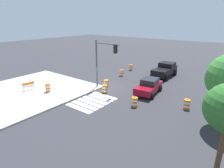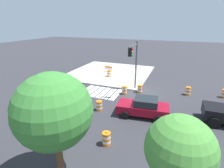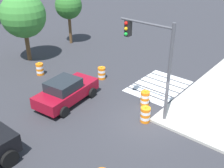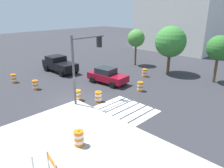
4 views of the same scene
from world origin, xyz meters
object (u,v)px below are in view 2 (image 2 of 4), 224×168
at_px(traffic_barrel_far_curb, 188,91).
at_px(construction_barricade, 109,68).
at_px(traffic_barrel_median_near, 124,90).
at_px(sports_car, 144,107).
at_px(traffic_barrel_median_far, 99,106).
at_px(street_tree_streetside_near, 179,150).
at_px(traffic_light_pole, 134,59).
at_px(traffic_barrel_near_corner, 140,89).
at_px(traffic_barrel_crosswalk_end, 224,94).
at_px(street_tree_streetside_far, 54,111).
at_px(traffic_barrel_on_sidewalk, 109,73).
at_px(traffic_barrel_lane_center, 106,138).

distance_m(traffic_barrel_far_curb, construction_barricade, 12.60).
bearing_deg(traffic_barrel_median_near, sports_car, 126.95).
distance_m(traffic_barrel_median_far, street_tree_streetside_near, 10.62).
bearing_deg(construction_barricade, traffic_light_pole, 129.99).
bearing_deg(traffic_light_pole, traffic_barrel_near_corner, -155.52).
relative_size(sports_car, traffic_barrel_far_curb, 4.39).
bearing_deg(traffic_barrel_crosswalk_end, street_tree_streetside_far, 55.83).
height_order(traffic_barrel_crosswalk_end, traffic_barrel_on_sidewalk, traffic_barrel_on_sidewalk).
height_order(traffic_barrel_on_sidewalk, street_tree_streetside_near, street_tree_streetside_near).
bearing_deg(traffic_barrel_lane_center, traffic_barrel_near_corner, -90.08).
relative_size(traffic_barrel_crosswalk_end, construction_barricade, 0.75).
relative_size(traffic_barrel_median_near, traffic_barrel_lane_center, 1.00).
bearing_deg(street_tree_streetside_far, traffic_barrel_median_far, -80.20).
distance_m(traffic_barrel_lane_center, construction_barricade, 17.23).
bearing_deg(traffic_barrel_median_near, traffic_barrel_lane_center, 99.94).
relative_size(traffic_barrel_crosswalk_end, traffic_barrel_lane_center, 1.00).
relative_size(traffic_barrel_near_corner, construction_barricade, 0.75).
bearing_deg(traffic_light_pole, traffic_barrel_crosswalk_end, -166.44).
relative_size(traffic_barrel_median_far, street_tree_streetside_far, 0.18).
height_order(sports_car, traffic_barrel_far_curb, sports_car).
bearing_deg(construction_barricade, traffic_barrel_median_far, 108.19).
distance_m(traffic_barrel_near_corner, traffic_light_pole, 3.55).
relative_size(traffic_barrel_far_curb, traffic_light_pole, 0.19).
bearing_deg(traffic_barrel_lane_center, traffic_barrel_on_sidewalk, -68.25).
relative_size(traffic_barrel_crosswalk_end, traffic_light_pole, 0.19).
xyz_separation_m(traffic_barrel_far_curb, traffic_barrel_lane_center, (5.12, 10.89, 0.00)).
distance_m(traffic_barrel_median_far, traffic_light_pole, 6.46).
height_order(traffic_barrel_far_curb, street_tree_streetside_far, street_tree_streetside_far).
relative_size(traffic_barrel_lane_center, street_tree_streetside_far, 0.18).
height_order(traffic_barrel_lane_center, traffic_light_pole, traffic_light_pole).
distance_m(traffic_barrel_lane_center, street_tree_streetside_near, 6.36).
distance_m(construction_barricade, street_tree_streetside_near, 22.40).
distance_m(traffic_barrel_crosswalk_end, traffic_barrel_median_near, 10.65).
relative_size(sports_car, traffic_barrel_on_sidewalk, 4.39).
bearing_deg(traffic_light_pole, traffic_barrel_lane_center, 94.53).
distance_m(traffic_barrel_lane_center, street_tree_streetside_far, 4.76).
height_order(street_tree_streetside_near, street_tree_streetside_far, street_tree_streetside_far).
distance_m(traffic_barrel_on_sidewalk, construction_barricade, 2.61).
xyz_separation_m(sports_car, traffic_barrel_median_near, (2.96, -3.93, -0.36)).
xyz_separation_m(traffic_barrel_lane_center, traffic_light_pole, (0.73, -9.26, 3.46)).
relative_size(traffic_light_pole, street_tree_streetside_near, 1.12).
height_order(traffic_barrel_far_curb, traffic_barrel_on_sidewalk, traffic_barrel_on_sidewalk).
bearing_deg(street_tree_streetside_near, traffic_light_pole, -68.95).
bearing_deg(traffic_light_pole, construction_barricade, -50.01).
bearing_deg(street_tree_streetside_far, traffic_barrel_median_near, -88.68).
height_order(traffic_barrel_lane_center, street_tree_streetside_far, street_tree_streetside_far).
bearing_deg(traffic_barrel_on_sidewalk, traffic_barrel_median_near, 128.00).
xyz_separation_m(traffic_barrel_crosswalk_end, construction_barricade, (15.12, -4.46, 0.27)).
relative_size(traffic_barrel_median_near, street_tree_streetside_near, 0.21).
xyz_separation_m(traffic_barrel_near_corner, traffic_barrel_lane_center, (0.01, 9.60, 0.00)).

